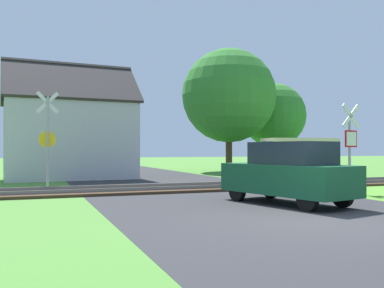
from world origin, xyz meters
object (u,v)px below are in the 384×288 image
Objects in this scene: mail_truck at (297,155)px; parked_car at (288,173)px; tree_far at (274,115)px; tree_right at (229,96)px; house at (69,137)px; stop_sign_near at (350,142)px; crossing_sign_far at (48,135)px.

mail_truck is 13.48m from parked_car.
tree_far reaches higher than parked_car.
parked_car is at bearing -110.34° from tree_right.
house is at bearing 96.12° from parked_car.
tree_far is at bearing -16.87° from mail_truck.
house is at bearing 82.73° from mail_truck.
stop_sign_near is 0.84× the size of crossing_sign_far.
crossing_sign_far is 9.51m from parked_car.
crossing_sign_far is 0.56× the size of tree_far.
stop_sign_near is at bearing -99.60° from tree_right.
crossing_sign_far is (-10.09, 5.18, 0.32)m from stop_sign_near.
tree_far is (17.32, 11.76, 2.14)m from crossing_sign_far.
stop_sign_near is at bearing -113.10° from tree_far.
house reaches higher than crossing_sign_far.
parked_car is at bearing -56.32° from crossing_sign_far.
tree_far reaches higher than house.
crossing_sign_far is 6.97m from house.
crossing_sign_far is at bearing 118.39° from parked_car.
tree_far is 0.77× the size of tree_right.
stop_sign_near is 14.86m from house.
house is 13.11m from mail_truck.
crossing_sign_far is 0.90× the size of parked_car.
parked_car is at bearing 16.82° from stop_sign_near.
tree_right is 1.75× the size of mail_truck.
tree_far reaches higher than crossing_sign_far.
stop_sign_near is 18.58m from tree_far.
tree_far is at bearing -122.06° from stop_sign_near.
stop_sign_near is at bearing -57.75° from house.
crossing_sign_far is 21.05m from tree_far.
tree_far is 1.35× the size of mail_truck.
tree_right is (12.72, 10.32, 3.32)m from crossing_sign_far.
crossing_sign_far is at bearing -145.83° from tree_far.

